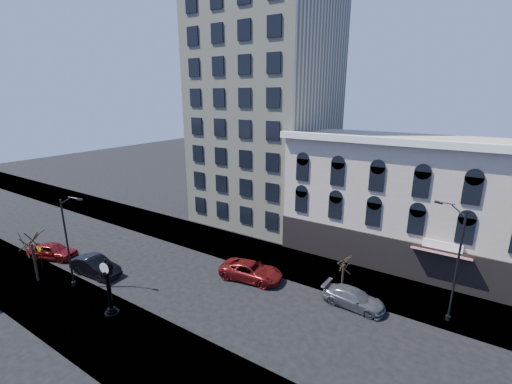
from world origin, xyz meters
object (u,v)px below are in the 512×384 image
Objects in this scene: warning_sign at (40,252)px; car_near_a at (53,251)px; car_near_b at (95,266)px; street_clock at (109,290)px; street_lamp_near at (69,218)px.

warning_sign reaches higher than car_near_a.
car_near_b is (6.61, 0.42, 0.01)m from car_near_a.
street_clock is 7.23m from street_lamp_near.
street_clock is 1.86× the size of warning_sign.
street_lamp_near is 5.96m from car_near_b.
street_clock is 0.90× the size of car_near_b.
street_lamp_near is 1.60× the size of car_near_b.
street_lamp_near reaches higher than street_clock.
warning_sign reaches higher than car_near_b.
street_lamp_near reaches higher than car_near_a.
warning_sign is 2.64m from car_near_a.
car_near_a is (-7.56, 1.71, -5.49)m from street_lamp_near.
car_near_a is (-1.60, 1.86, -0.99)m from warning_sign.
car_near_a is at bearing 89.23° from car_near_b.
street_clock is at bearing -26.94° from street_lamp_near.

